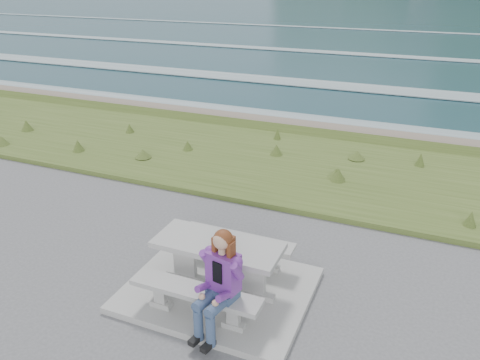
# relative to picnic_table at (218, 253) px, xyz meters

# --- Properties ---
(concrete_slab) EXTENTS (2.60, 2.10, 0.10)m
(concrete_slab) POSITION_rel_picnic_table_xyz_m (-0.00, 0.00, -0.63)
(concrete_slab) COLOR #9B9A96
(concrete_slab) RESTS_ON ground
(picnic_table) EXTENTS (1.80, 0.75, 0.75)m
(picnic_table) POSITION_rel_picnic_table_xyz_m (0.00, 0.00, 0.00)
(picnic_table) COLOR #9B9A96
(picnic_table) RESTS_ON concrete_slab
(bench_landward) EXTENTS (1.80, 0.35, 0.45)m
(bench_landward) POSITION_rel_picnic_table_xyz_m (0.00, -0.70, -0.23)
(bench_landward) COLOR #9B9A96
(bench_landward) RESTS_ON concrete_slab
(bench_seaward) EXTENTS (1.80, 0.35, 0.45)m
(bench_seaward) POSITION_rel_picnic_table_xyz_m (0.00, 0.70, -0.23)
(bench_seaward) COLOR #9B9A96
(bench_seaward) RESTS_ON concrete_slab
(grass_verge) EXTENTS (160.00, 4.50, 0.22)m
(grass_verge) POSITION_rel_picnic_table_xyz_m (-0.00, 5.00, -0.68)
(grass_verge) COLOR #40531F
(grass_verge) RESTS_ON ground
(shore_drop) EXTENTS (160.00, 0.80, 2.20)m
(shore_drop) POSITION_rel_picnic_table_xyz_m (-0.00, 7.90, -0.68)
(shore_drop) COLOR #665C4D
(shore_drop) RESTS_ON ground
(ocean) EXTENTS (1600.00, 1600.00, 0.09)m
(ocean) POSITION_rel_picnic_table_xyz_m (-0.00, 25.09, -2.42)
(ocean) COLOR #1B414D
(ocean) RESTS_ON ground
(seated_woman) EXTENTS (0.52, 0.75, 1.40)m
(seated_woman) POSITION_rel_picnic_table_xyz_m (0.37, -0.83, -0.07)
(seated_woman) COLOR navy
(seated_woman) RESTS_ON concrete_slab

